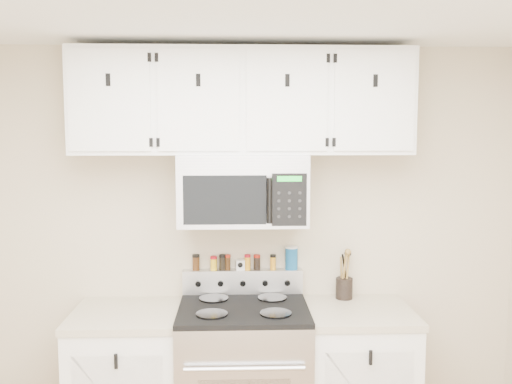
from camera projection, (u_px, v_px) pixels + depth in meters
The scene contains 15 objects.
back_wall at pixel (243, 245), 3.64m from camera, with size 3.50×0.01×2.50m, color #BFB28F.
range at pixel (244, 382), 3.41m from camera, with size 0.76×0.65×1.10m.
base_cabinet_right at pixel (357, 382), 3.46m from camera, with size 0.64×0.62×0.92m.
microwave at pixel (243, 189), 3.41m from camera, with size 0.76×0.44×0.42m.
upper_cabinets at pixel (243, 102), 3.38m from camera, with size 2.00×0.35×0.62m.
utensil_crock at pixel (344, 287), 3.60m from camera, with size 0.11×0.11×0.31m.
kitchen_timer at pixel (240, 265), 3.62m from camera, with size 0.05×0.05×0.06m, color silver.
salt_canister at pixel (291, 258), 3.62m from camera, with size 0.08×0.08×0.15m.
spice_jar_0 at pixel (196, 262), 3.60m from camera, with size 0.05×0.05×0.10m.
spice_jar_1 at pixel (214, 263), 3.61m from camera, with size 0.04×0.04×0.09m.
spice_jar_2 at pixel (223, 262), 3.61m from camera, with size 0.04×0.04×0.10m.
spice_jar_3 at pixel (228, 262), 3.61m from camera, with size 0.04×0.04×0.10m.
spice_jar_4 at pixel (247, 262), 3.62m from camera, with size 0.04×0.04×0.10m.
spice_jar_5 at pixel (257, 262), 3.62m from camera, with size 0.04×0.04×0.10m.
spice_jar_6 at pixel (273, 262), 3.62m from camera, with size 0.04×0.04×0.10m.
Camera 1 is at (-0.05, -1.83, 1.99)m, focal length 40.00 mm.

